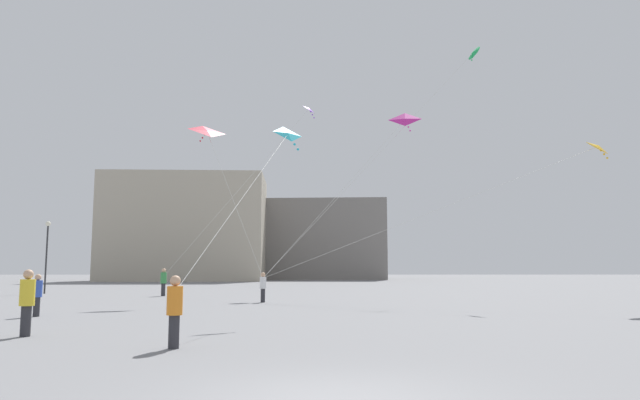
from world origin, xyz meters
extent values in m
plane|color=slate|center=(0.00, 0.00, 0.00)|extent=(300.00, 300.00, 0.00)
cylinder|color=#2D2D33|center=(-3.09, 23.41, 0.37)|extent=(0.24, 0.24, 0.74)
cylinder|color=white|center=(-3.09, 23.41, 1.06)|extent=(0.35, 0.35, 0.64)
sphere|color=tan|center=(-3.09, 23.41, 1.50)|extent=(0.24, 0.24, 0.24)
cylinder|color=#2D2D33|center=(-8.22, 7.73, 0.42)|extent=(0.27, 0.27, 0.83)
cylinder|color=yellow|center=(-8.22, 7.73, 1.19)|extent=(0.40, 0.40, 0.72)
sphere|color=tan|center=(-8.22, 7.73, 1.69)|extent=(0.27, 0.27, 0.27)
cylinder|color=#2D2D33|center=(-11.03, 14.27, 0.37)|extent=(0.24, 0.24, 0.74)
cylinder|color=#3351B7|center=(-11.03, 14.27, 1.06)|extent=(0.35, 0.35, 0.64)
sphere|color=tan|center=(-11.03, 14.27, 1.51)|extent=(0.24, 0.24, 0.24)
cylinder|color=#2D2D33|center=(-10.35, 30.52, 0.42)|extent=(0.27, 0.27, 0.83)
cylinder|color=#388C47|center=(-10.35, 30.52, 1.20)|extent=(0.40, 0.40, 0.72)
sphere|color=tan|center=(-10.35, 30.52, 1.69)|extent=(0.27, 0.27, 0.27)
cylinder|color=#2D2D33|center=(-3.57, 5.31, 0.39)|extent=(0.25, 0.25, 0.77)
cylinder|color=orange|center=(-3.57, 5.31, 1.11)|extent=(0.37, 0.37, 0.67)
sphere|color=tan|center=(-3.57, 5.31, 1.57)|extent=(0.25, 0.25, 0.25)
cone|color=green|center=(9.91, 27.19, 15.60)|extent=(0.93, 1.18, 0.93)
sphere|color=green|center=(9.84, 27.07, 15.39)|extent=(0.10, 0.10, 0.10)
sphere|color=green|center=(9.76, 26.95, 15.18)|extent=(0.10, 0.10, 0.10)
sphere|color=green|center=(9.69, 26.84, 14.97)|extent=(0.10, 0.10, 0.10)
cylinder|color=silver|center=(3.41, 25.30, 8.45)|extent=(13.02, 3.80, 14.31)
pyramid|color=red|center=(-6.63, 24.99, 9.89)|extent=(1.97, 1.77, 0.71)
sphere|color=red|center=(-6.75, 24.91, 9.66)|extent=(0.10, 0.10, 0.10)
sphere|color=red|center=(-6.86, 24.83, 9.45)|extent=(0.10, 0.10, 0.10)
sphere|color=red|center=(-6.97, 24.74, 9.24)|extent=(0.10, 0.10, 0.10)
cylinder|color=silver|center=(-4.87, 24.21, 5.58)|extent=(3.57, 1.61, 8.57)
pyramid|color=#1EB2C6|center=(-1.35, 14.22, 7.21)|extent=(1.09, 1.00, 0.55)
sphere|color=#1EB2C6|center=(-1.22, 14.22, 6.98)|extent=(0.10, 0.10, 0.10)
sphere|color=#1EB2C6|center=(-1.09, 14.19, 6.77)|extent=(0.10, 0.10, 0.10)
sphere|color=#1EB2C6|center=(-0.95, 14.17, 6.56)|extent=(0.10, 0.10, 0.10)
cylinder|color=silver|center=(-2.47, 9.78, 4.25)|extent=(2.23, 8.94, 5.91)
pyramid|color=#D12899|center=(5.17, 25.55, 10.79)|extent=(1.54, 0.88, 0.76)
sphere|color=#D12899|center=(5.29, 25.66, 10.56)|extent=(0.10, 0.10, 0.10)
sphere|color=#D12899|center=(5.40, 25.74, 10.35)|extent=(0.10, 0.10, 0.10)
sphere|color=#D12899|center=(5.51, 25.83, 10.14)|extent=(0.10, 0.10, 0.10)
cylinder|color=silver|center=(1.04, 24.49, 6.03)|extent=(8.29, 2.18, 9.48)
cone|color=yellow|center=(13.74, 19.49, 7.83)|extent=(1.52, 1.55, 0.80)
sphere|color=yellow|center=(13.83, 19.38, 7.62)|extent=(0.10, 0.10, 0.10)
sphere|color=yellow|center=(13.92, 19.28, 7.41)|extent=(0.10, 0.10, 0.10)
sphere|color=yellow|center=(14.01, 19.17, 7.20)|extent=(0.10, 0.10, 0.10)
cylinder|color=silver|center=(5.32, 21.45, 4.56)|extent=(16.85, 3.94, 6.54)
cone|color=purple|center=(-0.70, 33.78, 13.71)|extent=(1.27, 1.33, 0.72)
sphere|color=purple|center=(-0.58, 33.84, 13.50)|extent=(0.10, 0.10, 0.10)
sphere|color=purple|center=(-0.45, 33.90, 13.29)|extent=(0.10, 0.10, 0.10)
sphere|color=purple|center=(-0.32, 33.96, 13.08)|extent=(0.10, 0.10, 0.10)
cylinder|color=silver|center=(-5.53, 32.15, 7.50)|extent=(9.67, 3.27, 12.42)
cube|color=#B2A893|center=(-19.00, 76.13, 7.57)|extent=(22.96, 13.98, 15.13)
cube|color=gray|center=(-1.00, 88.24, 6.35)|extent=(25.89, 16.57, 12.70)
cylinder|color=#2D2D30|center=(-19.90, 34.17, 2.47)|extent=(0.12, 0.12, 4.94)
sphere|color=#EAE5C6|center=(-19.90, 34.17, 5.09)|extent=(0.36, 0.36, 0.36)
camera|label=1|loc=(-0.29, -8.51, 1.88)|focal=32.52mm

